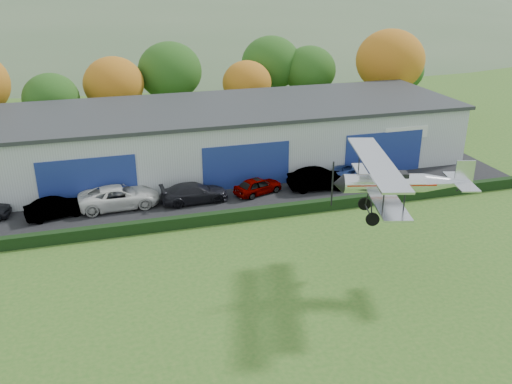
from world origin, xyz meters
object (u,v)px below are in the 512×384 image
object	(u,v)px
car_3	(194,193)
car_5	(320,179)
car_4	(258,186)
car_1	(56,208)
car_6	(367,175)
hangar	(228,135)
biplane	(396,181)
car_2	(119,197)

from	to	relation	value
car_3	car_5	bearing A→B (deg)	-93.54
car_3	car_4	world-z (taller)	car_3
car_1	car_6	xyz separation A→B (m)	(23.78, -0.43, 0.09)
hangar	biplane	distance (m)	21.59
biplane	car_1	bearing A→B (deg)	159.42
car_6	hangar	bearing A→B (deg)	72.91
car_2	car_5	bearing A→B (deg)	-95.63
hangar	car_3	bearing A→B (deg)	-120.11
car_3	car_4	bearing A→B (deg)	-90.23
car_2	car_3	bearing A→B (deg)	-98.72
hangar	car_6	size ratio (longest dim) A/B	7.25
car_1	car_2	bearing A→B (deg)	-95.72
car_3	car_2	bearing A→B (deg)	81.68
car_4	hangar	bearing A→B (deg)	-16.59
car_2	biplane	size ratio (longest dim) A/B	0.66
car_1	car_3	world-z (taller)	car_3
hangar	car_3	world-z (taller)	hangar
car_1	car_5	bearing A→B (deg)	-103.55
hangar	car_4	xyz separation A→B (m)	(0.47, -7.61, -1.94)
car_3	biplane	size ratio (longest dim) A/B	0.57
car_1	car_3	size ratio (longest dim) A/B	0.84
car_3	biplane	distance (m)	16.58
car_4	car_5	world-z (taller)	car_5
car_3	car_6	xyz separation A→B (m)	(14.01, -0.40, 0.05)
hangar	biplane	bearing A→B (deg)	-78.37
car_2	car_6	world-z (taller)	car_2
car_1	car_4	size ratio (longest dim) A/B	1.08
car_6	car_4	bearing A→B (deg)	110.01
hangar	car_2	bearing A→B (deg)	-144.01
biplane	car_2	bearing A→B (deg)	150.81
hangar	car_4	world-z (taller)	hangar
car_6	biplane	distance (m)	14.60
car_6	biplane	bearing A→B (deg)	-178.48
car_4	biplane	bearing A→B (deg)	175.91
car_5	car_6	world-z (taller)	car_5
car_1	biplane	distance (m)	23.32
car_4	car_1	bearing A→B (deg)	70.42
car_1	car_5	distance (m)	19.71
car_2	car_5	distance (m)	15.38
car_4	biplane	world-z (taller)	biplane
car_3	car_6	bearing A→B (deg)	-93.89
hangar	car_5	bearing A→B (deg)	-55.86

